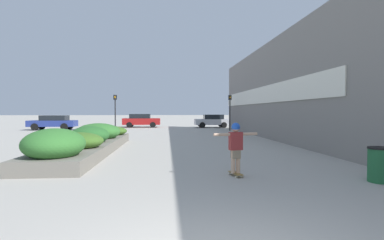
# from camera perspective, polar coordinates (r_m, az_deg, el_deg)

# --- Properties ---
(building_wall_right) EXTENTS (0.67, 32.99, 6.54)m
(building_wall_right) POSITION_cam_1_polar(r_m,az_deg,el_deg) (17.61, 19.12, 6.11)
(building_wall_right) COLOR gray
(building_wall_right) RESTS_ON ground_plane
(planter_box) EXTENTS (2.33, 10.89, 1.33)m
(planter_box) POSITION_cam_1_polar(r_m,az_deg,el_deg) (14.41, -19.04, -3.68)
(planter_box) COLOR slate
(planter_box) RESTS_ON ground_plane
(skateboard) EXTENTS (0.34, 0.70, 0.09)m
(skateboard) POSITION_cam_1_polar(r_m,az_deg,el_deg) (8.89, 8.30, -10.07)
(skateboard) COLOR olive
(skateboard) RESTS_ON ground_plane
(skateboarder) EXTENTS (1.35, 0.37, 1.46)m
(skateboarder) POSITION_cam_1_polar(r_m,az_deg,el_deg) (8.75, 8.33, -4.27)
(skateboarder) COLOR tan
(skateboarder) RESTS_ON skateboard
(trash_bin) EXTENTS (0.61, 0.61, 0.93)m
(trash_bin) POSITION_cam_1_polar(r_m,az_deg,el_deg) (9.40, 32.16, -7.19)
(trash_bin) COLOR #1E5B33
(trash_bin) RESTS_ON ground_plane
(car_leftmost) EXTENTS (3.99, 2.06, 1.50)m
(car_leftmost) POSITION_cam_1_polar(r_m,az_deg,el_deg) (34.78, 3.89, -0.13)
(car_leftmost) COLOR #BCBCC1
(car_leftmost) RESTS_ON ground_plane
(car_center_left) EXTENTS (4.32, 2.03, 1.57)m
(car_center_left) POSITION_cam_1_polar(r_m,az_deg,el_deg) (35.71, -9.63, -0.05)
(car_center_left) COLOR maroon
(car_center_left) RESTS_ON ground_plane
(car_center_right) EXTENTS (4.53, 1.85, 1.47)m
(car_center_right) POSITION_cam_1_polar(r_m,az_deg,el_deg) (33.23, -24.93, -0.37)
(car_center_right) COLOR navy
(car_center_right) RESTS_ON ground_plane
(car_rightmost) EXTENTS (4.46, 2.03, 1.56)m
(car_rightmost) POSITION_cam_1_polar(r_m,az_deg,el_deg) (34.69, 18.76, -0.17)
(car_rightmost) COLOR slate
(car_rightmost) RESTS_ON ground_plane
(traffic_light_left) EXTENTS (0.28, 0.30, 3.40)m
(traffic_light_left) POSITION_cam_1_polar(r_m,az_deg,el_deg) (28.31, -14.43, 2.51)
(traffic_light_left) COLOR black
(traffic_light_left) RESTS_ON ground_plane
(traffic_light_right) EXTENTS (0.28, 0.30, 3.44)m
(traffic_light_right) POSITION_cam_1_polar(r_m,az_deg,el_deg) (29.06, 7.24, 2.57)
(traffic_light_right) COLOR black
(traffic_light_right) RESTS_ON ground_plane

